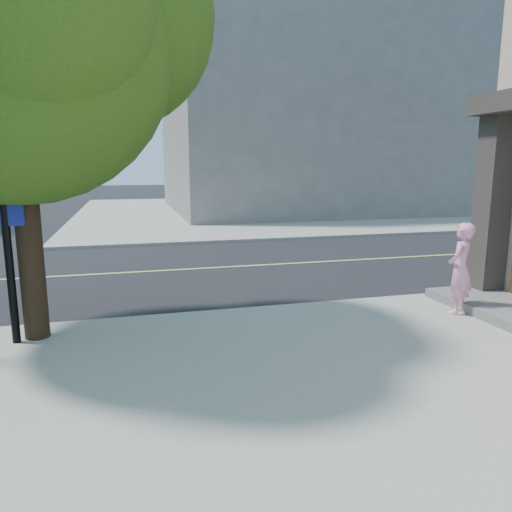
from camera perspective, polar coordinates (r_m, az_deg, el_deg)
name	(u,v)px	position (r m, az deg, el deg)	size (l,w,h in m)	color
ground	(16,332)	(9.83, -26.80, -8.09)	(140.00, 140.00, 0.00)	black
road_ew	(52,277)	(14.11, -23.21, -2.31)	(140.00, 9.00, 0.01)	black
sidewalk_ne	(301,209)	(32.82, 5.39, 5.58)	(29.00, 25.00, 0.12)	gray
filler_ne	(307,103)	(33.59, 6.14, 17.76)	(18.00, 16.00, 14.00)	slate
man_on_phone	(460,269)	(10.06, 23.25, -1.40)	(0.65, 0.43, 1.79)	pink
street_tree	(18,4)	(8.86, -26.59, 25.40)	(6.14, 5.58, 8.14)	black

